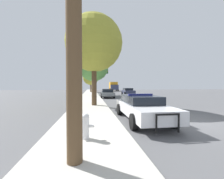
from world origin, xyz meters
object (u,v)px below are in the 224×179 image
car_background_oncoming (128,91)px  tree_sidewalk_near (94,43)px  police_car (141,107)px  tree_sidewalk_far (91,77)px  fire_hydrant (85,125)px  car_background_midblock (107,93)px  traffic_light (99,76)px  tree_sidewalk_mid (94,66)px  box_truck (114,86)px

car_background_oncoming → tree_sidewalk_near: 17.07m
police_car → tree_sidewalk_far: bearing=-84.8°
fire_hydrant → tree_sidewalk_near: tree_sidewalk_near is taller
tree_sidewalk_far → car_background_midblock: bearing=-81.5°
tree_sidewalk_near → police_car: bearing=-66.2°
tree_sidewalk_far → traffic_light: bearing=-76.9°
tree_sidewalk_mid → box_truck: bearing=71.9°
traffic_light → fire_hydrant: bearing=-94.0°
fire_hydrant → tree_sidewalk_mid: (0.60, 22.52, 4.73)m
box_truck → tree_sidewalk_far: size_ratio=1.15×
car_background_midblock → tree_sidewalk_mid: 7.11m
traffic_light → car_background_midblock: 9.66m
fire_hydrant → car_background_midblock: bearing=81.6°
car_background_oncoming → traffic_light: bearing=-31.9°
fire_hydrant → tree_sidewalk_far: tree_sidewalk_far is taller
tree_sidewalk_near → tree_sidewalk_far: size_ratio=1.32×
car_background_oncoming → tree_sidewalk_far: bearing=-56.5°
police_car → car_background_oncoming: police_car is taller
tree_sidewalk_near → box_truck: bearing=78.8°
car_background_midblock → police_car: bearing=-85.7°
police_car → box_truck: 40.58m
police_car → tree_sidewalk_near: bearing=-66.1°
traffic_light → tree_sidewalk_far: 7.94m
traffic_light → tree_sidewalk_mid: 4.53m
police_car → box_truck: (4.49, 40.32, 0.86)m
car_background_midblock → car_background_oncoming: 7.33m
police_car → fire_hydrant: (-2.85, -2.77, -0.15)m
tree_sidewalk_mid → tree_sidewalk_near: (-0.16, -14.28, 0.19)m
tree_sidewalk_near → car_background_midblock: bearing=76.9°
box_truck → tree_sidewalk_far: 11.64m
traffic_light → tree_sidewalk_far: bearing=103.1°
police_car → car_background_midblock: bearing=-88.8°
police_car → fire_hydrant: size_ratio=6.46×
traffic_light → car_background_oncoming: bearing=-32.7°
police_car → car_background_oncoming: 20.85m
traffic_light → tree_sidewalk_near: size_ratio=0.67×
fire_hydrant → car_background_midblock: car_background_midblock is taller
tree_sidewalk_near → traffic_light: bearing=85.6°
tree_sidewalk_near → fire_hydrant: bearing=-93.1°
box_truck → car_background_oncoming: bearing=92.1°
police_car → car_background_midblock: size_ratio=1.17×
traffic_light → box_truck: traffic_light is taller
fire_hydrant → tree_sidewalk_far: size_ratio=0.14×
police_car → car_background_oncoming: bearing=-101.9°
car_background_midblock → tree_sidewalk_near: 10.61m
traffic_light → car_background_oncoming: traffic_light is taller
car_background_oncoming → police_car: bearing=78.8°
police_car → car_background_oncoming: (4.34, 20.40, -0.01)m
fire_hydrant → box_truck: 43.72m
police_car → box_truck: box_truck is taller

